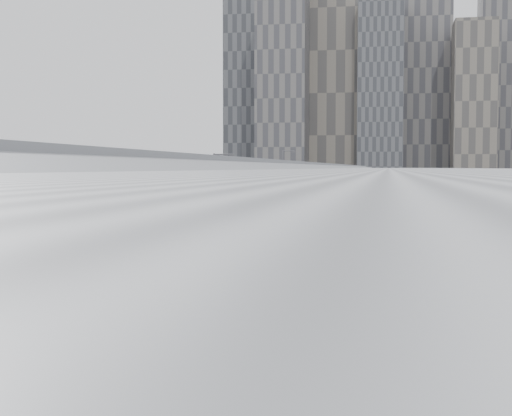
% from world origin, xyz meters
% --- Properties ---
extents(sidewalk, '(10.00, 170.00, 0.12)m').
position_xyz_m(sidewalk, '(9.00, 55.00, 0.06)').
color(sidewalk, gray).
rests_on(sidewalk, ground).
extents(lane_line, '(0.12, 160.00, 0.02)m').
position_xyz_m(lane_line, '(-1.50, 55.00, 0.01)').
color(lane_line, gold).
rests_on(lane_line, ground).
extents(depot, '(12.45, 160.40, 7.20)m').
position_xyz_m(depot, '(12.99, 55.00, 3.51)').
color(depot, gray).
rests_on(depot, ground).
extents(skyline, '(145.00, 64.00, 120.00)m').
position_xyz_m(skyline, '(-2.90, 324.16, 50.85)').
color(skyline, slate).
rests_on(skyline, ground).
extents(bus_0, '(3.27, 13.72, 3.98)m').
position_xyz_m(bus_0, '(1.81, 6.43, 1.68)').
color(bus_0, '#A8ACB2').
rests_on(bus_0, ground).
extents(bus_1, '(3.79, 13.67, 3.95)m').
position_xyz_m(bus_1, '(2.79, 18.87, 1.67)').
color(bus_1, black).
rests_on(bus_1, ground).
extents(bus_2, '(2.94, 13.22, 3.86)m').
position_xyz_m(bus_2, '(1.93, 33.14, 1.63)').
color(bus_2, silver).
rests_on(bus_2, ground).
extents(bus_3, '(3.46, 12.51, 3.61)m').
position_xyz_m(bus_3, '(2.66, 49.95, 1.52)').
color(bus_3, gray).
rests_on(bus_3, ground).
extents(bus_4, '(3.19, 13.27, 3.85)m').
position_xyz_m(bus_4, '(1.83, 61.49, 1.63)').
color(bus_4, silver).
rests_on(bus_4, ground).
extents(bus_5, '(3.53, 12.22, 3.52)m').
position_xyz_m(bus_5, '(2.09, 74.11, 1.48)').
color(bus_5, black).
rests_on(bus_5, ground).
extents(bus_6, '(3.23, 13.00, 3.77)m').
position_xyz_m(bus_6, '(2.23, 89.21, 1.59)').
color(bus_6, '#BEBEC0').
rests_on(bus_6, ground).
extents(bus_7, '(3.61, 13.01, 3.76)m').
position_xyz_m(bus_7, '(2.44, 104.46, 1.58)').
color(bus_7, gray).
rests_on(bus_7, ground).
extents(bus_8, '(3.04, 13.71, 4.00)m').
position_xyz_m(bus_8, '(1.71, 117.11, 1.69)').
color(bus_8, '#B4B6BF').
rests_on(bus_8, ground).
extents(bus_9, '(3.52, 12.85, 3.71)m').
position_xyz_m(bus_9, '(1.77, 133.57, 1.57)').
color(bus_9, black).
rests_on(bus_9, ground).
extents(tree_0, '(1.06, 1.06, 3.36)m').
position_xyz_m(tree_0, '(6.27, 4.07, 2.73)').
color(tree_0, black).
rests_on(tree_0, ground).
extents(tree_1, '(1.58, 1.58, 3.85)m').
position_xyz_m(tree_1, '(6.01, 31.99, 3.02)').
color(tree_1, black).
rests_on(tree_1, ground).
extents(tree_2, '(1.62, 1.62, 3.74)m').
position_xyz_m(tree_2, '(5.99, 58.12, 2.89)').
color(tree_2, black).
rests_on(tree_2, ground).
extents(tree_3, '(1.56, 1.56, 4.24)m').
position_xyz_m(tree_3, '(6.02, 79.69, 3.41)').
color(tree_3, black).
rests_on(tree_3, ground).
extents(tree_4, '(1.79, 1.79, 3.80)m').
position_xyz_m(tree_4, '(5.91, 107.09, 2.88)').
color(tree_4, black).
rests_on(tree_4, ground).
extents(street_lamp_near, '(2.04, 0.22, 8.18)m').
position_xyz_m(street_lamp_near, '(-3.82, 46.41, 4.77)').
color(street_lamp_near, '#59595E').
rests_on(street_lamp_near, ground).
extents(street_lamp_far, '(2.04, 0.22, 9.58)m').
position_xyz_m(street_lamp_far, '(-4.23, 92.46, 5.49)').
color(street_lamp_far, '#59595E').
rests_on(street_lamp_far, ground).
extents(shipping_container, '(2.77, 6.65, 2.73)m').
position_xyz_m(shipping_container, '(-6.07, 112.52, 1.37)').
color(shipping_container, '#154518').
rests_on(shipping_container, ground).
extents(suv, '(4.49, 5.95, 1.50)m').
position_xyz_m(suv, '(-2.90, 122.55, 0.75)').
color(suv, black).
rests_on(suv, ground).
extents(hedge, '(5.00, 2.63, 1.05)m').
position_xyz_m(hedge, '(4.64, -1.38, 0.52)').
color(hedge, '#256419').
rests_on(hedge, ground).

